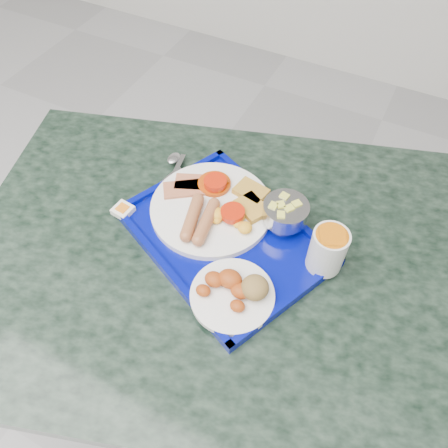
% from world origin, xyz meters
% --- Properties ---
extents(table, '(1.33, 1.08, 0.72)m').
position_xyz_m(table, '(0.55, 1.14, 0.54)').
color(table, slate).
rests_on(table, floor).
extents(tray, '(0.49, 0.44, 0.02)m').
position_xyz_m(tray, '(0.51, 1.16, 0.73)').
color(tray, '#02097D').
rests_on(tray, table).
extents(main_plate, '(0.26, 0.26, 0.04)m').
position_xyz_m(main_plate, '(0.46, 1.21, 0.75)').
color(main_plate, white).
rests_on(main_plate, tray).
extents(bread_plate, '(0.16, 0.16, 0.05)m').
position_xyz_m(bread_plate, '(0.59, 1.04, 0.75)').
color(bread_plate, white).
rests_on(bread_plate, tray).
extents(fruit_bowl, '(0.09, 0.09, 0.07)m').
position_xyz_m(fruit_bowl, '(0.61, 1.24, 0.78)').
color(fruit_bowl, '#B1B1B3').
rests_on(fruit_bowl, tray).
extents(juice_cup, '(0.07, 0.07, 0.10)m').
position_xyz_m(juice_cup, '(0.71, 1.18, 0.79)').
color(juice_cup, silver).
rests_on(juice_cup, tray).
extents(spoon, '(0.05, 0.17, 0.01)m').
position_xyz_m(spoon, '(0.30, 1.28, 0.74)').
color(spoon, '#B1B1B3').
rests_on(spoon, tray).
extents(knife, '(0.04, 0.17, 0.00)m').
position_xyz_m(knife, '(0.33, 1.25, 0.74)').
color(knife, '#B1B1B3').
rests_on(knife, tray).
extents(jam_packet, '(0.04, 0.04, 0.02)m').
position_xyz_m(jam_packet, '(0.28, 1.11, 0.74)').
color(jam_packet, white).
rests_on(jam_packet, tray).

